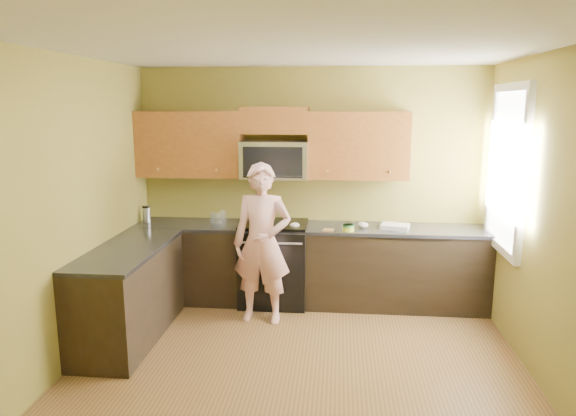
# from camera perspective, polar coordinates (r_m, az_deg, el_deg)

# --- Properties ---
(floor) EXTENTS (4.00, 4.00, 0.00)m
(floor) POSITION_cam_1_polar(r_m,az_deg,el_deg) (4.69, 0.93, -17.79)
(floor) COLOR brown
(floor) RESTS_ON ground
(ceiling) EXTENTS (4.00, 4.00, 0.00)m
(ceiling) POSITION_cam_1_polar(r_m,az_deg,el_deg) (4.12, 1.05, 17.15)
(ceiling) COLOR white
(ceiling) RESTS_ON ground
(wall_back) EXTENTS (4.00, 0.00, 4.00)m
(wall_back) POSITION_cam_1_polar(r_m,az_deg,el_deg) (6.17, 2.49, 2.59)
(wall_back) COLOR olive
(wall_back) RESTS_ON ground
(wall_front) EXTENTS (4.00, 0.00, 4.00)m
(wall_front) POSITION_cam_1_polar(r_m,az_deg,el_deg) (2.31, -3.13, -12.41)
(wall_front) COLOR olive
(wall_front) RESTS_ON ground
(wall_left) EXTENTS (0.00, 4.00, 4.00)m
(wall_left) POSITION_cam_1_polar(r_m,az_deg,el_deg) (4.79, -23.59, -0.84)
(wall_left) COLOR olive
(wall_left) RESTS_ON ground
(wall_right) EXTENTS (0.00, 4.00, 4.00)m
(wall_right) POSITION_cam_1_polar(r_m,az_deg,el_deg) (4.51, 27.21, -1.86)
(wall_right) COLOR olive
(wall_right) RESTS_ON ground
(cabinet_back_run) EXTENTS (4.00, 0.60, 0.88)m
(cabinet_back_run) POSITION_cam_1_polar(r_m,az_deg,el_deg) (6.08, 2.26, -6.34)
(cabinet_back_run) COLOR black
(cabinet_back_run) RESTS_ON floor
(cabinet_left_run) EXTENTS (0.60, 1.60, 0.88)m
(cabinet_left_run) POSITION_cam_1_polar(r_m,az_deg,el_deg) (5.43, -16.93, -9.04)
(cabinet_left_run) COLOR black
(cabinet_left_run) RESTS_ON floor
(countertop_back) EXTENTS (4.00, 0.62, 0.04)m
(countertop_back) POSITION_cam_1_polar(r_m,az_deg,el_deg) (5.95, 2.29, -2.14)
(countertop_back) COLOR black
(countertop_back) RESTS_ON cabinet_back_run
(countertop_left) EXTENTS (0.62, 1.60, 0.04)m
(countertop_left) POSITION_cam_1_polar(r_m,az_deg,el_deg) (5.29, -17.12, -4.36)
(countertop_left) COLOR black
(countertop_left) RESTS_ON cabinet_left_run
(stove) EXTENTS (0.76, 0.65, 0.95)m
(stove) POSITION_cam_1_polar(r_m,az_deg,el_deg) (6.08, -1.54, -5.99)
(stove) COLOR black
(stove) RESTS_ON floor
(microwave) EXTENTS (0.76, 0.40, 0.42)m
(microwave) POSITION_cam_1_polar(r_m,az_deg,el_deg) (5.99, -1.44, 3.31)
(microwave) COLOR silver
(microwave) RESTS_ON wall_back
(upper_cab_left) EXTENTS (1.22, 0.33, 0.75)m
(upper_cab_left) POSITION_cam_1_polar(r_m,az_deg,el_deg) (6.22, -10.50, 3.42)
(upper_cab_left) COLOR brown
(upper_cab_left) RESTS_ON wall_back
(upper_cab_right) EXTENTS (1.12, 0.33, 0.75)m
(upper_cab_right) POSITION_cam_1_polar(r_m,az_deg,el_deg) (5.98, 7.59, 3.21)
(upper_cab_right) COLOR brown
(upper_cab_right) RESTS_ON wall_back
(upper_cab_over_mw) EXTENTS (0.76, 0.33, 0.30)m
(upper_cab_over_mw) POSITION_cam_1_polar(r_m,az_deg,el_deg) (5.97, -1.43, 9.55)
(upper_cab_over_mw) COLOR brown
(upper_cab_over_mw) RESTS_ON wall_back
(window) EXTENTS (0.06, 1.06, 1.66)m
(window) POSITION_cam_1_polar(r_m,az_deg,el_deg) (5.58, 22.85, 3.91)
(window) COLOR white
(window) RESTS_ON wall_right
(woman) EXTENTS (0.65, 0.46, 1.69)m
(woman) POSITION_cam_1_polar(r_m,az_deg,el_deg) (5.49, -2.84, -3.88)
(woman) COLOR #F57A7B
(woman) RESTS_ON floor
(frying_pan) EXTENTS (0.45, 0.58, 0.07)m
(frying_pan) POSITION_cam_1_polar(r_m,az_deg,el_deg) (5.71, -1.92, -2.19)
(frying_pan) COLOR black
(frying_pan) RESTS_ON stove
(butter_tub) EXTENTS (0.16, 0.16, 0.09)m
(butter_tub) POSITION_cam_1_polar(r_m,az_deg,el_deg) (5.74, 6.60, -2.51)
(butter_tub) COLOR #FFF843
(butter_tub) RESTS_ON countertop_back
(toast_slice) EXTENTS (0.13, 0.13, 0.01)m
(toast_slice) POSITION_cam_1_polar(r_m,az_deg,el_deg) (5.72, 4.43, -2.43)
(toast_slice) COLOR #B27F47
(toast_slice) RESTS_ON countertop_back
(napkin_a) EXTENTS (0.14, 0.15, 0.06)m
(napkin_a) POSITION_cam_1_polar(r_m,az_deg,el_deg) (5.83, 0.72, -1.91)
(napkin_a) COLOR silver
(napkin_a) RESTS_ON countertop_back
(napkin_b) EXTENTS (0.15, 0.16, 0.07)m
(napkin_b) POSITION_cam_1_polar(r_m,az_deg,el_deg) (5.89, 8.17, -1.85)
(napkin_b) COLOR silver
(napkin_b) RESTS_ON countertop_back
(dish_towel) EXTENTS (0.35, 0.31, 0.05)m
(dish_towel) POSITION_cam_1_polar(r_m,az_deg,el_deg) (5.92, 11.60, -1.98)
(dish_towel) COLOR white
(dish_towel) RESTS_ON countertop_back
(travel_mug) EXTENTS (0.11, 0.11, 0.20)m
(travel_mug) POSITION_cam_1_polar(r_m,az_deg,el_deg) (6.34, -15.14, -1.51)
(travel_mug) COLOR silver
(travel_mug) RESTS_ON countertop_back
(glass_a) EXTENTS (0.09, 0.09, 0.12)m
(glass_a) POSITION_cam_1_polar(r_m,az_deg,el_deg) (6.14, -8.15, -1.06)
(glass_a) COLOR silver
(glass_a) RESTS_ON countertop_back
(glass_b) EXTENTS (0.07, 0.07, 0.12)m
(glass_b) POSITION_cam_1_polar(r_m,az_deg,el_deg) (6.11, -7.53, -1.11)
(glass_b) COLOR silver
(glass_b) RESTS_ON countertop_back
(glass_c) EXTENTS (0.07, 0.07, 0.12)m
(glass_c) POSITION_cam_1_polar(r_m,az_deg,el_deg) (6.27, -7.12, -0.78)
(glass_c) COLOR silver
(glass_c) RESTS_ON countertop_back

